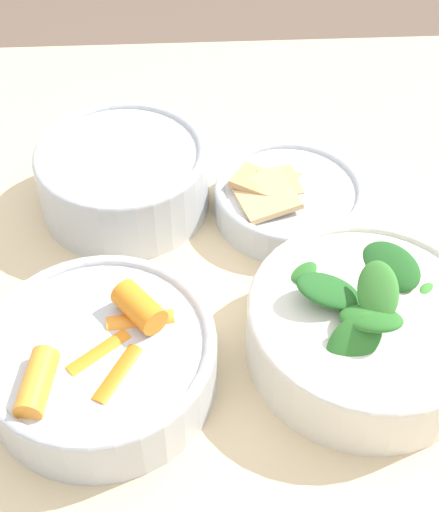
% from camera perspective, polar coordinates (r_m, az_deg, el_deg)
% --- Properties ---
extents(dining_table, '(1.03, 0.90, 0.77)m').
position_cam_1_polar(dining_table, '(0.70, -5.20, -14.84)').
color(dining_table, beige).
rests_on(dining_table, ground_plane).
extents(bowl_carrots, '(0.18, 0.18, 0.07)m').
position_cam_1_polar(bowl_carrots, '(0.57, -9.45, -8.11)').
color(bowl_carrots, silver).
rests_on(bowl_carrots, dining_table).
extents(bowl_greens, '(0.19, 0.20, 0.10)m').
position_cam_1_polar(bowl_greens, '(0.59, 11.70, -5.51)').
color(bowl_greens, silver).
rests_on(bowl_greens, dining_table).
extents(bowl_beans_hotdog, '(0.17, 0.17, 0.07)m').
position_cam_1_polar(bowl_beans_hotdog, '(0.71, -7.65, 6.13)').
color(bowl_beans_hotdog, silver).
rests_on(bowl_beans_hotdog, dining_table).
extents(bowl_cookies, '(0.15, 0.15, 0.05)m').
position_cam_1_polar(bowl_cookies, '(0.70, 5.53, 4.67)').
color(bowl_cookies, silver).
rests_on(bowl_cookies, dining_table).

